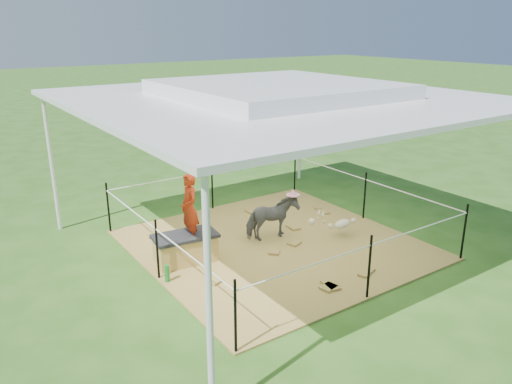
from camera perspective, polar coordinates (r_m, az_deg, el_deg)
ground at (r=9.06m, az=2.16°, el=-6.10°), size 90.00×90.00×0.00m
hay_patch at (r=9.06m, az=2.16°, el=-6.01°), size 4.60×4.60×0.03m
canopy_tent at (r=8.31m, az=2.38°, el=11.03°), size 6.30×6.30×2.90m
rope_fence at (r=8.82m, az=2.21°, el=-2.29°), size 4.54×4.54×1.00m
straw_bale at (r=8.39m, az=-8.03°, el=-6.52°), size 1.03×0.60×0.43m
dark_cloth at (r=8.29m, az=-8.11°, el=-4.99°), size 1.10×0.67×0.05m
woman at (r=8.13m, az=-7.65°, el=-1.22°), size 0.33×0.46×1.17m
green_bottle at (r=7.85m, az=-10.13°, el=-9.13°), size 0.08×0.08×0.27m
pony at (r=9.10m, az=1.85°, el=-3.03°), size 1.00×0.54×0.81m
pink_hat at (r=8.94m, az=1.88°, el=-0.28°), size 0.25×0.25×0.12m
foal at (r=9.41m, az=9.88°, el=-3.43°), size 1.06×0.70×0.55m
trash_barrel at (r=15.86m, az=1.28°, el=6.53°), size 0.67×0.67×0.97m
picnic_table_near at (r=16.53m, az=-9.56°, el=6.33°), size 2.00×1.67×0.72m
picnic_table_far at (r=18.75m, az=-2.50°, el=8.18°), size 2.23×1.76×0.84m
distant_person at (r=16.36m, az=-6.26°, el=7.05°), size 0.58×0.47×1.11m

